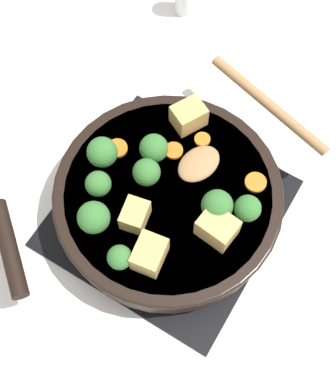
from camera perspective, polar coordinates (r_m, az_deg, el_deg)
ground_plane at (r=0.82m, az=0.00°, el=-2.26°), size 2.40×2.40×0.00m
front_burner_grate at (r=0.81m, az=0.00°, el=-1.94°), size 0.31×0.31×0.03m
skillet_pan at (r=0.77m, az=-0.13°, el=-0.75°), size 0.40×0.37×0.05m
wooden_spoon at (r=0.79m, az=7.51°, el=6.59°), size 0.22×0.22×0.02m
tofu_cube_center_large at (r=0.72m, az=-3.54°, el=-2.49°), size 0.05×0.04×0.03m
tofu_cube_near_handle at (r=0.78m, az=2.22°, el=8.13°), size 0.06×0.05×0.04m
tofu_cube_east_chunk at (r=0.71m, az=5.29°, el=-3.81°), size 0.04×0.05×0.04m
tofu_cube_west_chunk at (r=0.70m, az=-2.00°, el=-6.65°), size 0.05×0.04×0.04m
broccoli_floret_near_spoon at (r=0.71m, az=-7.93°, el=-2.72°), size 0.04×0.04×0.05m
broccoli_floret_center_top at (r=0.71m, az=5.26°, el=-1.45°), size 0.04×0.04×0.05m
broccoli_floret_east_rim at (r=0.72m, az=8.48°, el=-1.75°), size 0.04×0.04×0.04m
broccoli_floret_west_rim at (r=0.73m, az=-7.45°, el=0.85°), size 0.04×0.04×0.04m
broccoli_floret_north_edge at (r=0.73m, az=-2.48°, el=1.84°), size 0.04×0.04×0.05m
broccoli_floret_south_cluster at (r=0.75m, az=-1.52°, el=4.68°), size 0.04×0.04×0.05m
broccoli_floret_mid_floret at (r=0.75m, az=-7.03°, el=4.21°), size 0.04×0.04×0.05m
broccoli_floret_small_inner at (r=0.69m, az=-5.36°, el=-6.87°), size 0.03×0.03×0.04m
carrot_slice_orange_thin at (r=0.77m, az=0.61°, el=4.43°), size 0.03×0.03×0.01m
carrot_slice_near_center at (r=0.78m, az=-5.44°, el=4.66°), size 0.03×0.03×0.01m
carrot_slice_edge_slice at (r=0.76m, az=9.33°, el=1.01°), size 0.03×0.03×0.01m
carrot_slice_under_broccoli at (r=0.78m, az=3.67°, el=5.61°), size 0.02×0.02×0.01m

